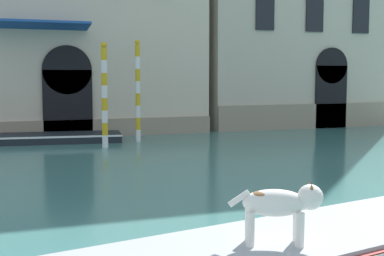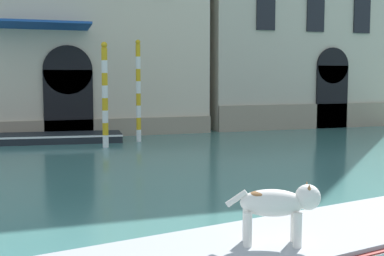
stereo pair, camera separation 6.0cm
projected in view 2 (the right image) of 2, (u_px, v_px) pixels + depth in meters
name	position (u px, v px, depth m)	size (l,w,h in m)	color
boat_foreground	(273.00, 255.00, 7.62)	(8.90, 3.81, 0.53)	maroon
dog_on_deck	(279.00, 204.00, 7.27)	(1.22, 0.70, 0.86)	silver
boat_moored_near_palazzo	(48.00, 138.00, 22.69)	(6.33, 2.55, 0.38)	black
mooring_pole_0	(138.00, 91.00, 22.78)	(0.21, 0.21, 4.35)	white
mooring_pole_1	(105.00, 95.00, 20.95)	(0.24, 0.24, 4.15)	white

